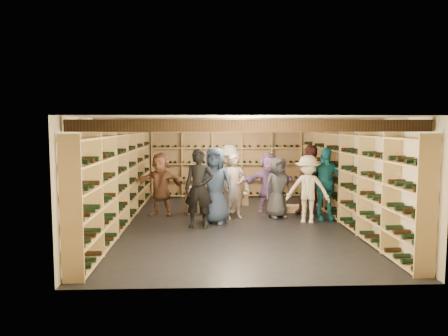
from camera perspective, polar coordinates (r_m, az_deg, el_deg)
name	(u,v)px	position (r m, az deg, el deg)	size (l,w,h in m)	color
ground	(235,223)	(10.19, 1.41, -7.24)	(8.00, 8.00, 0.00)	black
walls	(235,172)	(9.99, 1.42, -0.52)	(5.52, 8.02, 2.40)	beige
ceiling	(235,119)	(9.94, 1.44, 6.38)	(5.50, 8.00, 0.01)	beige
ceiling_joists	(235,126)	(9.94, 1.44, 5.57)	(5.40, 7.12, 0.18)	black
wine_rack_left	(122,178)	(10.17, -13.19, -1.27)	(0.32, 7.50, 2.15)	tan
wine_rack_right	(345,177)	(10.50, 15.57, -1.11)	(0.32, 7.50, 2.15)	tan
wine_rack_back	(227,163)	(13.81, 0.37, 0.66)	(4.70, 0.30, 2.15)	tan
crate_stack_left	(196,200)	(11.38, -3.71, -4.15)	(0.57, 0.46, 0.68)	tan
crate_stack_right	(239,199)	(12.47, 1.92, -4.07)	(0.52, 0.36, 0.34)	tan
crate_loose	(295,209)	(11.66, 9.31, -5.24)	(0.50, 0.33, 0.17)	tan
person_1	(199,189)	(9.62, -3.28, -2.70)	(0.64, 0.42, 1.75)	black
person_3	(308,189)	(10.35, 10.91, -2.72)	(1.02, 0.58, 1.57)	beige
person_4	(325,184)	(10.73, 13.01, -2.01)	(1.02, 0.42, 1.74)	#186675
person_5	(161,184)	(11.09, -8.27, -2.07)	(1.47, 0.47, 1.59)	brown
person_6	(215,186)	(10.03, -1.17, -2.33)	(0.86, 0.56, 1.76)	#212E46
person_7	(235,187)	(10.57, 1.38, -2.43)	(0.57, 0.38, 1.58)	gray
person_8	(312,180)	(11.26, 11.45, -1.57)	(0.86, 0.67, 1.76)	#441F1B
person_9	(229,179)	(11.32, 0.66, -1.46)	(1.13, 0.65, 1.75)	#ADA99E
person_10	(214,186)	(10.81, -1.26, -2.40)	(0.89, 0.37, 1.52)	#234E25
person_11	(269,183)	(11.43, 5.85, -1.90)	(1.44, 0.46, 1.55)	#815C95
person_12	(278,188)	(10.78, 7.05, -2.55)	(0.73, 0.47, 1.49)	#323136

